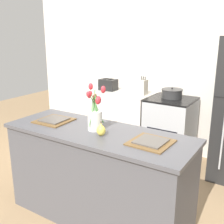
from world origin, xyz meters
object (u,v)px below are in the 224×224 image
plate_setting_right (151,142)px  cooking_pot (172,93)px  knife_block (143,87)px  plate_setting_left (54,120)px  stove_range (170,130)px  pear_figurine (101,130)px  toaster (108,85)px  flower_vase (95,115)px

plate_setting_right → cooking_pot: bearing=105.6°
cooking_pot → knife_block: (-0.41, -0.07, 0.05)m
plate_setting_left → plate_setting_right: 1.07m
stove_range → pear_figurine: bearing=-90.2°
toaster → knife_block: bearing=-2.8°
plate_setting_left → stove_range: bearing=68.3°
stove_range → toaster: size_ratio=3.25×
cooking_pot → pear_figurine: bearing=-89.4°
toaster → knife_block: 0.61m
pear_figurine → plate_setting_left: (-0.63, 0.08, -0.04)m
stove_range → flower_vase: size_ratio=2.10×
pear_figurine → knife_block: bearing=104.4°
flower_vase → plate_setting_right: flower_vase is taller
knife_block → stove_range: bearing=2.6°
knife_block → pear_figurine: bearing=-75.6°
flower_vase → plate_setting_left: (-0.50, -0.01, -0.13)m
flower_vase → toaster: bearing=119.7°
stove_range → cooking_pot: bearing=114.1°
stove_range → knife_block: bearing=-177.4°
toaster → cooking_pot: (1.02, 0.04, -0.03)m
plate_setting_right → cooking_pot: (-0.46, 1.65, 0.05)m
cooking_pot → knife_block: size_ratio=1.06×
pear_figurine → toaster: size_ratio=0.47×
pear_figurine → cooking_pot: cooking_pot is taller
plate_setting_left → cooking_pot: size_ratio=1.17×
toaster → flower_vase: bearing=-60.3°
pear_figurine → plate_setting_left: bearing=173.2°
plate_setting_left → toaster: (-0.41, 1.61, 0.07)m
stove_range → toaster: bearing=179.4°
toaster → cooking_pot: 1.02m
plate_setting_right → cooking_pot: 1.71m
stove_range → plate_setting_left: 1.78m
pear_figurine → toaster: bearing=121.6°
cooking_pot → plate_setting_right: bearing=-74.4°
plate_setting_left → pear_figurine: bearing=-6.8°
stove_range → flower_vase: flower_vase is taller
plate_setting_left → knife_block: size_ratio=1.25×
plate_setting_left → knife_block: bearing=82.6°
flower_vase → plate_setting_left: bearing=-178.4°
toaster → knife_block: knife_block is taller
pear_figurine → knife_block: knife_block is taller
knife_block → toaster: bearing=177.2°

